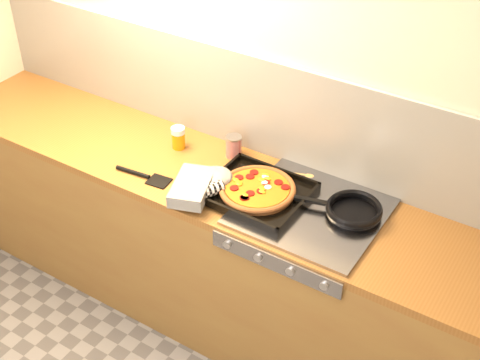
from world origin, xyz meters
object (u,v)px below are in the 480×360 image
Objects in this scene: frying_pan at (353,210)px; juice_glass at (178,138)px; tomato_can at (234,146)px; pizza_on_tray at (240,188)px.

juice_glass reaches higher than frying_pan.
tomato_can is at bearing 16.95° from juice_glass.
frying_pan is at bearing -2.15° from juice_glass.
frying_pan is 0.95m from juice_glass.
frying_pan is 3.73× the size of juice_glass.
tomato_can reaches higher than pizza_on_tray.
juice_glass is (-0.27, -0.08, 0.00)m from tomato_can.
juice_glass reaches higher than tomato_can.
pizza_on_tray is at bearing -164.24° from frying_pan.
tomato_can is at bearing 127.72° from pizza_on_tray.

